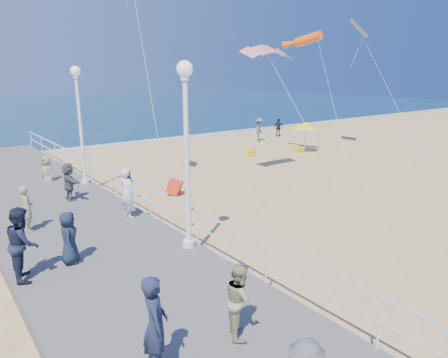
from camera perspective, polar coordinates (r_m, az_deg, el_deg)
ground at (r=15.53m, az=11.96°, el=-5.78°), size 160.00×160.00×0.00m
ocean at (r=75.37m, az=-29.22°, el=8.80°), size 160.00×90.00×0.05m
surf_line at (r=32.31m, az=-16.74°, el=4.60°), size 160.00×1.20×0.04m
boardwalk at (r=11.29m, az=-14.48°, el=-12.95°), size 5.00×44.00×0.40m
railing at (r=11.91m, az=-3.90°, el=-5.47°), size 0.05×42.00×0.55m
lamp_post_mid at (r=11.15m, az=-5.40°, el=5.93°), size 0.44×0.44×5.32m
lamp_post_far at (r=19.32m, az=-19.97°, el=8.82°), size 0.44×0.44×5.32m
woman_holding_toddler at (r=14.50m, az=-13.65°, el=-1.95°), size 0.53×0.72×1.80m
toddler_held at (r=14.59m, az=-13.44°, el=-0.36°), size 0.37×0.44×0.82m
spectator_0 at (r=7.16m, az=-9.77°, el=-19.93°), size 0.64×0.77×1.80m
spectator_1 at (r=8.03m, az=2.31°, el=-16.85°), size 0.85×0.91×1.50m
spectator_4 at (r=11.54m, az=-21.27°, el=-7.82°), size 0.68×0.83×1.45m
spectator_5 at (r=17.24m, az=-21.28°, el=-0.35°), size 0.46×1.43×1.54m
spectator_6 at (r=14.39m, az=-26.30°, el=-3.79°), size 0.39×0.58×1.53m
spectator_7 at (r=11.11m, az=-26.82°, el=-8.19°), size 0.87×1.02×1.86m
beach_walker_a at (r=33.15m, az=5.07°, el=7.03°), size 1.41×1.34×1.92m
beach_walker_b at (r=35.94m, az=7.79°, el=7.28°), size 0.87×0.98×1.59m
beach_walker_c at (r=20.86m, az=-23.87°, el=0.83°), size 0.68×0.88×1.60m
box_kite at (r=18.37m, az=-7.09°, el=-1.37°), size 0.88×0.90×0.74m
beach_umbrella at (r=28.70m, az=11.54°, el=7.52°), size 1.90×1.90×2.14m
beach_chair_left at (r=27.03m, az=3.75°, el=3.68°), size 0.55×0.55×0.40m
beach_chair_right at (r=28.73m, az=10.59°, el=4.12°), size 0.55×0.55×0.40m
kite_parafoil at (r=20.73m, az=6.33°, el=17.96°), size 3.02×0.94×0.65m
kite_windsock at (r=26.25m, az=11.97°, el=18.96°), size 1.04×2.89×1.13m
kite_diamond_multi at (r=30.65m, az=18.70°, el=19.67°), size 2.08×2.00×1.17m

